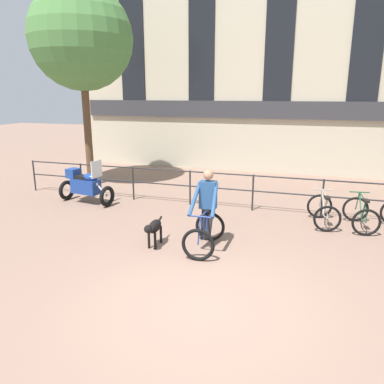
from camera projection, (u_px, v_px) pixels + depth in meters
ground_plane at (201, 304)px, 5.96m from camera, size 60.00×60.00×0.00m
canal_railing at (253, 186)px, 10.57m from camera, size 15.05×0.05×1.05m
building_facade at (280, 55)px, 14.87m from camera, size 18.00×0.72×9.47m
cyclist_with_bike at (206, 214)px, 7.97m from camera, size 0.73×1.20×1.70m
dog at (154, 228)px, 8.12m from camera, size 0.25×0.95×0.61m
parked_motorcycle at (85, 185)px, 11.34m from camera, size 1.81×0.89×1.35m
parked_bicycle_near_lamp at (323, 211)px, 9.50m from camera, size 0.83×1.20×0.86m
parked_bicycle_mid_left at (361, 215)px, 9.24m from camera, size 0.80×1.19×0.86m
tree_canalside_left at (81, 39)px, 12.49m from camera, size 3.45×3.45×6.77m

